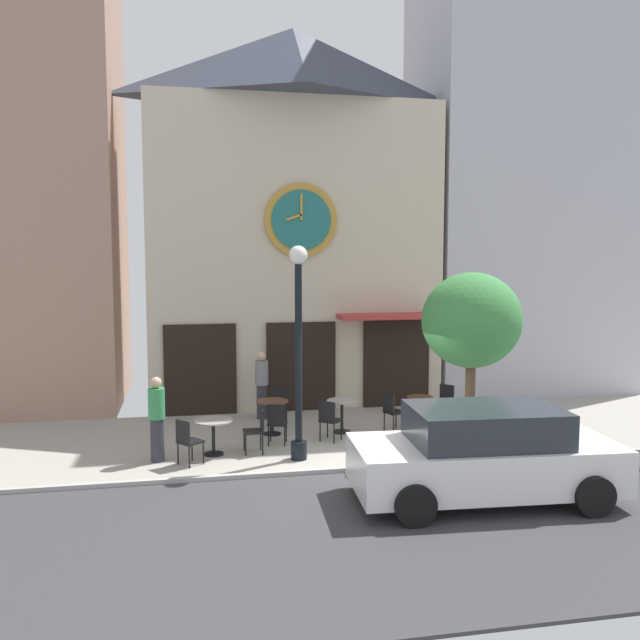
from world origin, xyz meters
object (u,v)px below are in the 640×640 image
Objects in this scene: cafe_table_center at (342,410)px; cafe_chair_facing_street at (277,421)px; street_tree at (472,321)px; cafe_chair_corner at (257,427)px; cafe_chair_curbside at (279,403)px; cafe_chair_by_entrance at (329,418)px; cafe_chair_facing_wall at (187,439)px; cafe_table_near_curb at (213,429)px; pedestrian_grey at (262,384)px; street_lamp at (299,352)px; cafe_chair_left_end at (445,400)px; cafe_chair_outer at (392,409)px; parked_car_white at (484,454)px; pedestrian_green at (157,418)px; cafe_table_center_right at (420,407)px; cafe_table_rightmost at (272,410)px.

cafe_chair_facing_street is (-1.58, -0.74, 0.01)m from cafe_table_center.
street_tree reaches higher than cafe_chair_corner.
cafe_chair_facing_street is 1.67m from cafe_chair_curbside.
street_tree is 3.70m from cafe_chair_by_entrance.
cafe_chair_by_entrance is at bearing 19.98° from cafe_chair_facing_wall.
cafe_chair_facing_street is at bearing -177.46° from cafe_chair_by_entrance.
cafe_table_near_curb is 1.41m from cafe_chair_facing_street.
pedestrian_grey is at bearing 114.35° from cafe_chair_curbside.
street_lamp is 3.47m from street_tree.
cafe_chair_by_entrance is at bearing -159.68° from cafe_chair_left_end.
cafe_chair_outer and cafe_chair_corner have the same top height.
parked_car_white is (-1.31, -5.01, 0.23)m from cafe_chair_left_end.
street_tree reaches higher than parked_car_white.
cafe_chair_curbside is 3.43m from cafe_chair_facing_wall.
cafe_chair_facing_wall is at bearing -34.13° from pedestrian_green.
cafe_chair_by_entrance is (0.84, 1.10, -1.60)m from street_lamp.
cafe_table_center is at bearing -34.47° from cafe_chair_curbside.
street_tree reaches higher than cafe_table_center_right.
pedestrian_grey is (-0.36, 3.41, -1.27)m from street_lamp.
cafe_table_center_right is at bearing 18.87° from cafe_chair_by_entrance.
cafe_chair_curbside is 0.85m from pedestrian_grey.
cafe_chair_outer is 0.54× the size of pedestrian_green.
cafe_chair_facing_wall is 0.54× the size of pedestrian_grey.
cafe_table_near_curb is 0.18× the size of parked_car_white.
cafe_table_rightmost is 0.18× the size of parked_car_white.
cafe_chair_by_entrance is 0.54× the size of pedestrian_green.
cafe_chair_facing_street is (-3.68, 1.49, -2.19)m from street_tree.
cafe_chair_by_entrance is (-2.55, 1.54, -2.19)m from street_tree.
cafe_chair_left_end is at bearing 4.50° from cafe_table_rightmost.
cafe_chair_curbside is at bearing 166.15° from cafe_table_center_right.
cafe_chair_by_entrance is 3.66m from pedestrian_green.
street_tree is at bearing -32.64° from cafe_table_rightmost.
cafe_chair_facing_wall is 0.54× the size of pedestrian_green.
cafe_chair_corner is at bearing -109.41° from cafe_table_rightmost.
cafe_chair_facing_wall reaches higher than cafe_table_center.
parked_car_white is (1.34, -4.55, 0.24)m from cafe_table_center.
cafe_chair_facing_wall is at bearing -160.02° from cafe_chair_by_entrance.
cafe_chair_outer is (4.05, 0.97, -0.01)m from cafe_table_near_curb.
cafe_chair_corner reaches higher than cafe_table_rightmost.
cafe_table_center is 3.88m from cafe_chair_facing_wall.
cafe_chair_by_entrance is at bearing -162.35° from cafe_chair_outer.
cafe_chair_facing_wall is (-0.52, -0.62, -0.01)m from cafe_table_near_curb.
street_tree is at bearing -7.77° from pedestrian_green.
cafe_chair_by_entrance is at bearing 10.82° from cafe_table_near_curb.
cafe_table_rightmost is (1.35, 1.29, 0.02)m from cafe_table_near_curb.
cafe_table_center_right is at bearing -0.23° from cafe_table_rightmost.
cafe_table_center_right is (4.83, 1.28, -0.06)m from cafe_table_near_curb.
street_tree is at bearing -85.05° from cafe_table_center_right.
street_lamp reaches higher than cafe_chair_corner.
cafe_chair_facing_street and cafe_chair_corner have the same top height.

